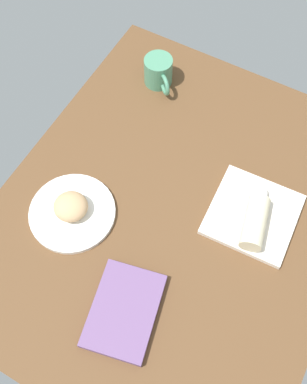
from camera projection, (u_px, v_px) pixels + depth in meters
The scene contains 8 objects.
dining_table at pixel (174, 213), 122.76cm from camera, with size 110.00×90.00×4.00cm, color brown.
round_plate at pixel (72, 213), 119.84cm from camera, with size 23.01×23.01×1.40cm, color white.
scone_pastry at pixel (71, 207), 117.06cm from camera, with size 9.03×8.80×5.13cm, color tan.
square_plate at pixel (253, 214), 119.50cm from camera, with size 22.30×22.30×1.60cm, color silver.
sauce_cup at pixel (255, 194), 119.88cm from camera, with size 5.98×5.98×2.56cm.
breakfast_wrap at pixel (255, 222), 114.40cm from camera, with size 5.76×5.76×13.92cm, color beige.
book_stack at pixel (124, 311), 107.32cm from camera, with size 24.40×19.51×2.47cm.
coffee_mug at pixel (159, 72), 137.57cm from camera, with size 10.92×11.55×9.01cm.
Camera 1 is at (48.05, 20.18, 113.44)cm, focal length 42.18 mm.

